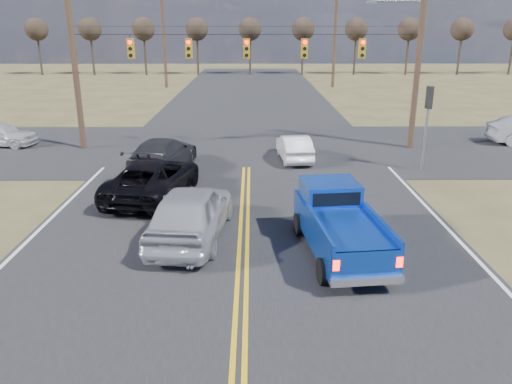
{
  "coord_description": "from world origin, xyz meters",
  "views": [
    {
      "loc": [
        0.29,
        -8.86,
        6.5
      ],
      "look_at": [
        0.4,
        5.96,
        1.5
      ],
      "focal_mm": 35.0,
      "sensor_mm": 36.0,
      "label": 1
    }
  ],
  "objects_px": {
    "silver_suv": "(191,212)",
    "black_suv": "(153,178)",
    "pickup_truck": "(339,224)",
    "white_car_queue": "(294,147)",
    "dgrey_car_queue": "(163,154)"
  },
  "relations": [
    {
      "from": "black_suv",
      "to": "dgrey_car_queue",
      "type": "height_order",
      "value": "black_suv"
    },
    {
      "from": "white_car_queue",
      "to": "dgrey_car_queue",
      "type": "xyz_separation_m",
      "value": [
        -6.28,
        -1.82,
        0.12
      ]
    },
    {
      "from": "pickup_truck",
      "to": "silver_suv",
      "type": "distance_m",
      "value": 4.61
    },
    {
      "from": "pickup_truck",
      "to": "black_suv",
      "type": "distance_m",
      "value": 8.22
    },
    {
      "from": "pickup_truck",
      "to": "dgrey_car_queue",
      "type": "xyz_separation_m",
      "value": [
        -6.72,
        8.98,
        -0.15
      ]
    },
    {
      "from": "black_suv",
      "to": "white_car_queue",
      "type": "distance_m",
      "value": 8.25
    },
    {
      "from": "pickup_truck",
      "to": "dgrey_car_queue",
      "type": "bearing_deg",
      "value": 120.72
    },
    {
      "from": "silver_suv",
      "to": "black_suv",
      "type": "bearing_deg",
      "value": -57.97
    },
    {
      "from": "white_car_queue",
      "to": "black_suv",
      "type": "bearing_deg",
      "value": 38.62
    },
    {
      "from": "silver_suv",
      "to": "black_suv",
      "type": "height_order",
      "value": "silver_suv"
    },
    {
      "from": "silver_suv",
      "to": "black_suv",
      "type": "relative_size",
      "value": 0.94
    },
    {
      "from": "pickup_truck",
      "to": "dgrey_car_queue",
      "type": "relative_size",
      "value": 0.99
    },
    {
      "from": "black_suv",
      "to": "white_car_queue",
      "type": "relative_size",
      "value": 1.42
    },
    {
      "from": "silver_suv",
      "to": "pickup_truck",
      "type": "bearing_deg",
      "value": 172.16
    },
    {
      "from": "pickup_truck",
      "to": "white_car_queue",
      "type": "xyz_separation_m",
      "value": [
        -0.44,
        10.8,
        -0.27
      ]
    }
  ]
}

